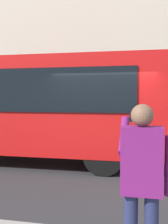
{
  "coord_description": "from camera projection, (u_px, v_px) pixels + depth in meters",
  "views": [
    {
      "loc": [
        -0.88,
        6.97,
        1.91
      ],
      "look_at": [
        0.65,
        -0.29,
        1.52
      ],
      "focal_mm": 43.14,
      "sensor_mm": 36.0,
      "label": 1
    }
  ],
  "objects": [
    {
      "name": "ground_plane",
      "position": [
        106.0,
        170.0,
        7.09
      ],
      "size": [
        60.0,
        60.0,
        0.0
      ],
      "primitive_type": "plane",
      "color": "#2B2B2D"
    },
    {
      "name": "building_facade_far",
      "position": [
        124.0,
        16.0,
        13.42
      ],
      "size": [
        28.0,
        1.55,
        12.0
      ],
      "color": "beige",
      "rests_on": "ground_plane"
    },
    {
      "name": "red_bus",
      "position": [
        11.0,
        105.0,
        8.22
      ],
      "size": [
        9.05,
        2.54,
        3.08
      ],
      "color": "red",
      "rests_on": "ground_plane"
    },
    {
      "name": "pedestrian_photographer",
      "position": [
        142.0,
        176.0,
        2.64
      ],
      "size": [
        0.53,
        0.52,
        1.7
      ],
      "color": "#1E2347",
      "rests_on": "sidewalk_curb"
    }
  ]
}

